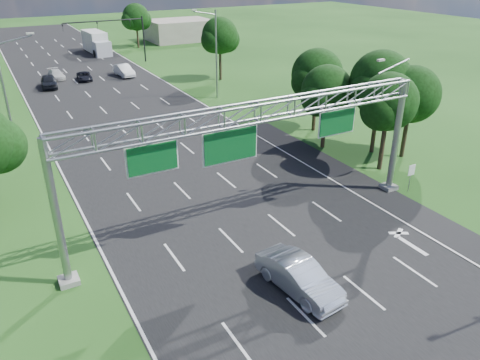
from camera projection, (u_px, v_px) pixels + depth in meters
ground at (154, 140)px, 43.25m from camera, size 220.00×220.00×0.00m
road at (154, 140)px, 43.25m from camera, size 18.00×180.00×0.02m
road_flare at (356, 182)px, 35.08m from camera, size 3.00×30.00×0.02m
sign_gantry at (259, 122)px, 26.21m from camera, size 23.50×1.00×9.56m
regulatory_sign at (411, 173)px, 33.00m from camera, size 0.60×0.08×2.10m
traffic_signal at (121, 30)px, 71.92m from camera, size 12.21×0.24×7.00m
streetlight_l_near at (8, 97)px, 35.90m from camera, size 2.97×0.22×10.16m
streetlight_r_mid at (215, 50)px, 53.68m from camera, size 2.97×0.22×10.16m
tree_cluster_right at (363, 89)px, 38.89m from camera, size 9.91×14.60×8.68m
tree_verge_rd at (220, 37)px, 62.09m from camera, size 5.76×4.80×8.28m
tree_verge_re at (136, 18)px, 85.09m from camera, size 5.76×4.80×7.84m
building_right at (180, 30)px, 93.93m from camera, size 12.00×9.00×4.00m
silver_sedan at (299, 276)px, 23.37m from camera, size 2.39×5.25×1.67m
car_queue_a at (56, 74)px, 64.59m from camera, size 1.95×4.31×1.22m
car_queue_b at (84, 76)px, 63.82m from camera, size 2.22×4.09×1.09m
car_queue_c at (49, 81)px, 60.10m from camera, size 2.41×4.91×1.61m
car_queue_d at (124, 70)px, 66.08m from camera, size 2.02×4.91×1.58m
box_truck at (96, 43)px, 81.65m from camera, size 3.13×9.59×3.58m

